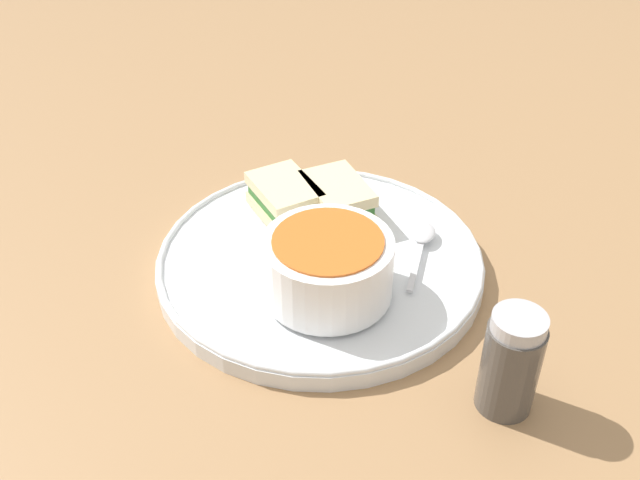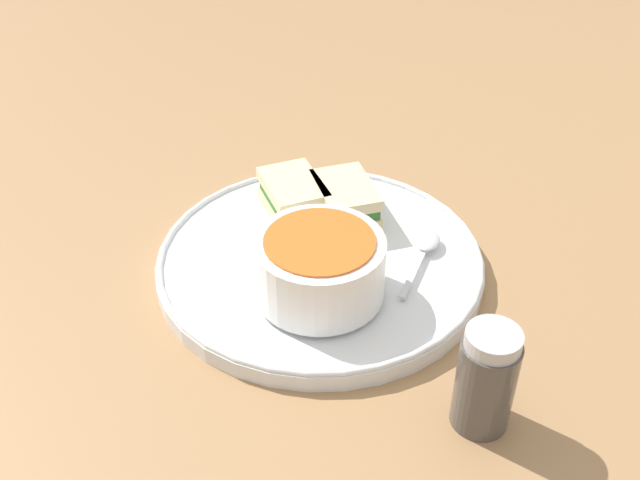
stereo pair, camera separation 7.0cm
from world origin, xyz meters
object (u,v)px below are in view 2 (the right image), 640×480
at_px(sandwich_half_far, 293,196).
at_px(spoon, 425,245).
at_px(soup_bowl, 320,267).
at_px(salt_shaker, 486,379).
at_px(sandwich_half_near, 345,200).

bearing_deg(sandwich_half_far, spoon, 123.92).
bearing_deg(soup_bowl, salt_shaker, 104.62).
xyz_separation_m(spoon, sandwich_half_near, (0.04, -0.09, 0.01)).
relative_size(sandwich_half_far, salt_shaker, 0.91).
bearing_deg(salt_shaker, soup_bowl, -75.38).
height_order(soup_bowl, spoon, soup_bowl).
height_order(soup_bowl, sandwich_half_near, soup_bowl).
bearing_deg(spoon, sandwich_half_near, 74.65).
xyz_separation_m(soup_bowl, sandwich_half_near, (-0.08, -0.09, -0.01)).
xyz_separation_m(sandwich_half_near, salt_shaker, (0.04, 0.26, 0.01)).
height_order(spoon, salt_shaker, salt_shaker).
bearing_deg(sandwich_half_far, salt_shaker, 90.85).
distance_m(sandwich_half_near, salt_shaker, 0.27).
distance_m(spoon, sandwich_half_near, 0.10).
bearing_deg(soup_bowl, spoon, -177.42).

